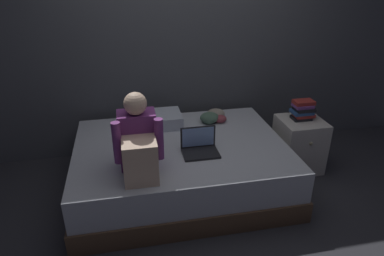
{
  "coord_description": "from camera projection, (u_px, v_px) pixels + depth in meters",
  "views": [
    {
      "loc": [
        -0.66,
        -2.52,
        2.01
      ],
      "look_at": [
        -0.13,
        0.1,
        0.74
      ],
      "focal_mm": 32.13,
      "sensor_mm": 36.0,
      "label": 1
    }
  ],
  "objects": [
    {
      "name": "ground_plane",
      "position": [
        208.0,
        202.0,
        3.21
      ],
      "size": [
        8.0,
        8.0,
        0.0
      ],
      "primitive_type": "plane",
      "color": "#2D2D33"
    },
    {
      "name": "pillow",
      "position": [
        154.0,
        120.0,
        3.57
      ],
      "size": [
        0.56,
        0.36,
        0.13
      ],
      "primitive_type": "cube",
      "color": "silver",
      "rests_on": "bed"
    },
    {
      "name": "laptop",
      "position": [
        200.0,
        147.0,
        3.07
      ],
      "size": [
        0.32,
        0.23,
        0.22
      ],
      "color": "black",
      "rests_on": "bed"
    },
    {
      "name": "clothes_pile",
      "position": [
        213.0,
        117.0,
        3.68
      ],
      "size": [
        0.29,
        0.26,
        0.11
      ],
      "color": "gray",
      "rests_on": "bed"
    },
    {
      "name": "bed",
      "position": [
        181.0,
        166.0,
        3.34
      ],
      "size": [
        2.0,
        1.5,
        0.49
      ],
      "color": "brown",
      "rests_on": "ground_plane"
    },
    {
      "name": "wall_back",
      "position": [
        183.0,
        33.0,
        3.69
      ],
      "size": [
        5.6,
        0.1,
        2.7
      ],
      "primitive_type": "cube",
      "color": "#4C4F54",
      "rests_on": "ground_plane"
    },
    {
      "name": "book_stack",
      "position": [
        303.0,
        110.0,
        3.53
      ],
      "size": [
        0.23,
        0.16,
        0.2
      ],
      "color": "black",
      "rests_on": "nightstand"
    },
    {
      "name": "person_sitting",
      "position": [
        138.0,
        144.0,
        2.7
      ],
      "size": [
        0.39,
        0.44,
        0.66
      ],
      "color": "#75337A",
      "rests_on": "bed"
    },
    {
      "name": "nightstand",
      "position": [
        299.0,
        144.0,
        3.66
      ],
      "size": [
        0.44,
        0.46,
        0.56
      ],
      "color": "beige",
      "rests_on": "ground_plane"
    }
  ]
}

